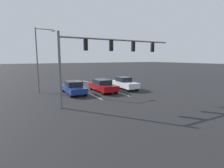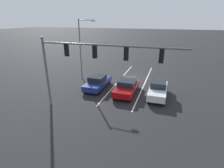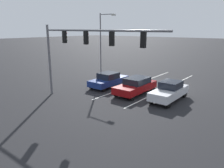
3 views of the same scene
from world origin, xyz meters
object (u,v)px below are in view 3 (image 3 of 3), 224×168
object	(u,v)px
car_maroon_midlane_front	(136,86)
street_lamp_right_shoulder	(102,41)
traffic_signal_gantry	(81,44)
car_navy_rightlane_front	(109,80)
car_silver_leftlane_front	(169,91)

from	to	relation	value
car_maroon_midlane_front	street_lamp_right_shoulder	xyz separation A→B (m)	(6.69, -3.06, 3.66)
car_maroon_midlane_front	traffic_signal_gantry	distance (m)	6.57
car_navy_rightlane_front	car_maroon_midlane_front	bearing A→B (deg)	174.34
car_maroon_midlane_front	car_silver_leftlane_front	size ratio (longest dim) A/B	1.05
car_silver_leftlane_front	street_lamp_right_shoulder	size ratio (longest dim) A/B	0.60
street_lamp_right_shoulder	traffic_signal_gantry	bearing A→B (deg)	120.65
car_navy_rightlane_front	street_lamp_right_shoulder	distance (m)	5.57
car_maroon_midlane_front	car_silver_leftlane_front	world-z (taller)	car_silver_leftlane_front
traffic_signal_gantry	street_lamp_right_shoulder	world-z (taller)	street_lamp_right_shoulder
car_navy_rightlane_front	traffic_signal_gantry	xyz separation A→B (m)	(-1.53, 5.20, 3.99)
traffic_signal_gantry	street_lamp_right_shoulder	size ratio (longest dim) A/B	1.52
car_navy_rightlane_front	street_lamp_right_shoulder	world-z (taller)	street_lamp_right_shoulder
traffic_signal_gantry	car_silver_leftlane_front	bearing A→B (deg)	-136.60
car_navy_rightlane_front	traffic_signal_gantry	world-z (taller)	traffic_signal_gantry
car_maroon_midlane_front	car_silver_leftlane_front	bearing A→B (deg)	-178.06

